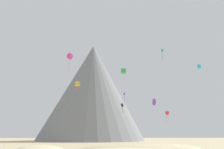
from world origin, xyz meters
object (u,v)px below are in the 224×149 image
kite_black_mid (122,106)px  kite_cyan_mid (199,67)px  bush_low_patch (120,149)px  kite_orange_mid (125,108)px  rock_massif (90,94)px  kite_indigo_mid (124,96)px  kite_red_low (167,113)px  kite_violet_low (154,102)px  kite_gold_mid (77,84)px  bush_mid_center (86,149)px  kite_teal_high (162,52)px  kite_green_mid (123,71)px  kite_magenta_high (70,56)px

kite_black_mid → kite_cyan_mid: size_ratio=2.78×
bush_low_patch → kite_orange_mid: size_ratio=0.55×
bush_low_patch → rock_massif: rock_massif is taller
kite_black_mid → kite_indigo_mid: (0.33, -4.48, 3.61)m
rock_massif → kite_cyan_mid: 73.48m
bush_low_patch → rock_massif: 83.78m
kite_red_low → kite_cyan_mid: 20.09m
kite_indigo_mid → kite_black_mid: bearing=-22.2°
rock_massif → kite_violet_low: size_ratio=35.57×
kite_orange_mid → rock_massif: bearing=79.1°
kite_violet_low → kite_gold_mid: kite_gold_mid is taller
rock_massif → kite_cyan_mid: (38.66, -62.46, -1.95)m
rock_massif → kite_black_mid: bearing=-69.1°
kite_cyan_mid → rock_massif: bearing=152.2°
bush_mid_center → kite_cyan_mid: kite_cyan_mid is taller
kite_gold_mid → kite_teal_high: bearing=-160.9°
kite_green_mid → kite_indigo_mid: 27.75m
kite_indigo_mid → rock_massif: bearing=-7.1°
bush_mid_center → kite_green_mid: size_ratio=0.35×
kite_violet_low → kite_black_mid: bearing=8.6°
bush_mid_center → kite_cyan_mid: bearing=24.0°
kite_red_low → kite_orange_mid: 23.12m
kite_indigo_mid → kite_cyan_mid: (23.44, -18.90, 6.83)m
rock_massif → kite_magenta_high: (-6.17, -56.40, 2.91)m
bush_mid_center → kite_indigo_mid: 42.18m
bush_mid_center → kite_magenta_high: kite_magenta_high is taller
kite_violet_low → kite_orange_mid: size_ratio=0.86×
kite_violet_low → kite_black_mid: 21.50m
kite_gold_mid → kite_violet_low: bearing=-175.3°
kite_green_mid → kite_teal_high: 42.55m
kite_violet_low → kite_red_low: size_ratio=0.56×
rock_massif → kite_indigo_mid: 46.97m
kite_cyan_mid → kite_violet_low: bearing=-162.9°
bush_mid_center → kite_indigo_mid: size_ratio=0.27×
kite_gold_mid → kite_indigo_mid: bearing=-143.1°
kite_orange_mid → kite_magenta_high: kite_magenta_high is taller
rock_massif → bush_low_patch: bearing=-83.3°
bush_low_patch → kite_black_mid: size_ratio=0.36×
kite_orange_mid → kite_magenta_high: 36.34m
rock_massif → kite_violet_low: bearing=-68.4°
kite_violet_low → kite_gold_mid: (-24.87, -12.53, 2.71)m
kite_magenta_high → kite_indigo_mid: size_ratio=1.57×
kite_black_mid → kite_indigo_mid: size_ratio=1.05×
kite_green_mid → kite_cyan_mid: kite_cyan_mid is taller
kite_green_mid → bush_low_patch: bearing=-104.7°
kite_indigo_mid → kite_teal_high: bearing=-107.0°
kite_red_low → rock_massif: bearing=-23.7°
bush_low_patch → kite_green_mid: size_ratio=0.49×
kite_black_mid → kite_red_low: bearing=160.0°
rock_massif → kite_gold_mid: 72.20m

